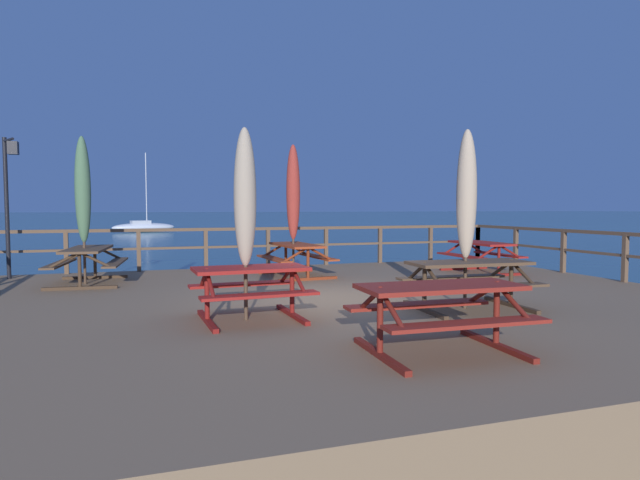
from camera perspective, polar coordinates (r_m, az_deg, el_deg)
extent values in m
plane|color=#2D5B6B|center=(9.66, 1.57, -10.68)|extent=(600.00, 600.00, 0.00)
cube|color=#846647|center=(9.58, 1.57, -8.52)|extent=(13.72, 11.05, 0.75)
cube|color=brown|center=(14.55, -5.61, 1.23)|extent=(13.42, 0.09, 0.08)
cube|color=brown|center=(14.58, -5.60, -0.63)|extent=(13.42, 0.07, 0.06)
cube|color=brown|center=(14.35, -25.61, -1.23)|extent=(0.10, 0.10, 1.05)
cube|color=brown|center=(14.23, -18.90, -1.11)|extent=(0.10, 0.10, 1.05)
cube|color=brown|center=(14.31, -12.17, -0.98)|extent=(0.10, 0.10, 1.05)
cube|color=brown|center=(14.58, -5.60, -0.83)|extent=(0.10, 0.10, 1.05)
cube|color=brown|center=(15.04, 0.65, -0.69)|extent=(0.10, 0.10, 1.05)
cube|color=brown|center=(15.66, 6.47, -0.54)|extent=(0.10, 0.10, 1.05)
cube|color=brown|center=(16.43, 11.79, -0.41)|extent=(0.10, 0.10, 1.05)
cube|color=brown|center=(17.33, 16.60, -0.28)|extent=(0.10, 0.10, 1.05)
cube|color=brown|center=(13.26, 30.02, 0.56)|extent=(0.09, 10.75, 0.08)
cube|color=brown|center=(13.29, 29.96, -1.48)|extent=(0.07, 10.75, 0.06)
cube|color=brown|center=(13.29, 29.95, -1.70)|extent=(0.10, 0.10, 1.05)
cube|color=brown|center=(14.54, 24.68, -1.15)|extent=(0.10, 0.10, 1.05)
cube|color=brown|center=(15.89, 20.28, -0.68)|extent=(0.10, 0.10, 1.05)
cube|color=brown|center=(17.33, 16.60, -0.28)|extent=(0.10, 0.10, 1.05)
cube|color=maroon|center=(7.71, -7.47, -3.08)|extent=(1.65, 0.84, 0.05)
cube|color=maroon|center=(7.21, -6.40, -5.93)|extent=(1.62, 0.36, 0.04)
cube|color=maroon|center=(8.29, -8.36, -4.72)|extent=(1.62, 0.36, 0.04)
cube|color=maroon|center=(7.70, -12.01, -8.49)|extent=(0.15, 1.40, 0.06)
cylinder|color=maroon|center=(7.64, -12.05, -5.99)|extent=(0.07, 0.07, 0.74)
cylinder|color=maroon|center=(7.34, -11.72, -4.64)|extent=(0.09, 0.63, 0.37)
cylinder|color=maroon|center=(7.88, -12.38, -4.09)|extent=(0.09, 0.63, 0.37)
cube|color=maroon|center=(7.99, -3.01, -7.98)|extent=(0.15, 1.40, 0.06)
cylinder|color=maroon|center=(7.93, -3.02, -5.58)|extent=(0.07, 0.07, 0.74)
cylinder|color=maroon|center=(7.63, -2.38, -4.26)|extent=(0.09, 0.63, 0.37)
cylinder|color=maroon|center=(8.16, -3.64, -3.76)|extent=(0.09, 0.63, 0.37)
cube|color=#993819|center=(12.50, -2.57, -0.55)|extent=(0.90, 1.93, 0.05)
cube|color=#993819|center=(12.72, -0.19, -1.83)|extent=(0.43, 1.89, 0.04)
cube|color=#993819|center=(12.34, -5.01, -2.01)|extent=(0.43, 1.89, 0.04)
cube|color=maroon|center=(11.86, -1.29, -4.21)|extent=(1.40, 0.19, 0.06)
cylinder|color=maroon|center=(11.82, -1.29, -2.58)|extent=(0.07, 0.07, 0.74)
cylinder|color=maroon|center=(11.91, -0.04, -1.47)|extent=(0.63, 0.10, 0.37)
cylinder|color=maroon|center=(11.70, -2.57, -1.56)|extent=(0.63, 0.10, 0.37)
cube|color=maroon|center=(13.27, -3.69, -3.40)|extent=(1.40, 0.19, 0.06)
cylinder|color=maroon|center=(13.24, -3.69, -1.93)|extent=(0.07, 0.07, 0.74)
cylinder|color=maroon|center=(13.31, -2.56, -0.95)|extent=(0.63, 0.10, 0.37)
cylinder|color=maroon|center=(13.13, -4.85, -1.02)|extent=(0.63, 0.10, 0.37)
cube|color=brown|center=(8.78, 15.74, -2.39)|extent=(1.95, 0.84, 0.05)
cube|color=brown|center=(8.35, 17.71, -4.80)|extent=(1.93, 0.37, 0.04)
cube|color=brown|center=(9.29, 13.90, -3.90)|extent=(1.93, 0.37, 0.04)
cube|color=#432F1F|center=(8.50, 11.14, -7.34)|extent=(0.14, 1.40, 0.06)
cylinder|color=#432F1F|center=(8.45, 11.16, -5.08)|extent=(0.07, 0.07, 0.74)
cylinder|color=#432F1F|center=(8.17, 12.07, -3.82)|extent=(0.08, 0.63, 0.37)
cylinder|color=#432F1F|center=(8.67, 10.34, -3.39)|extent=(0.08, 0.63, 0.37)
cube|color=#432F1F|center=(9.30, 19.79, -6.55)|extent=(0.14, 1.40, 0.06)
cylinder|color=#432F1F|center=(9.25, 19.83, -4.48)|extent=(0.07, 0.07, 0.74)
cylinder|color=#432F1F|center=(9.00, 20.90, -3.31)|extent=(0.08, 0.63, 0.37)
cylinder|color=#432F1F|center=(9.45, 18.87, -2.95)|extent=(0.08, 0.63, 0.37)
cube|color=brown|center=(12.31, -23.71, -0.90)|extent=(0.93, 2.09, 0.05)
cube|color=brown|center=(12.25, -21.10, -2.27)|extent=(0.45, 2.05, 0.04)
cube|color=brown|center=(12.45, -26.22, -2.31)|extent=(0.45, 2.05, 0.04)
cube|color=#432F1F|center=(11.56, -24.37, -4.72)|extent=(1.40, 0.20, 0.06)
cylinder|color=#432F1F|center=(11.52, -24.42, -3.05)|extent=(0.07, 0.07, 0.74)
cylinder|color=#432F1F|center=(11.45, -23.07, -1.95)|extent=(0.63, 0.11, 0.37)
cylinder|color=#432F1F|center=(11.56, -25.81, -1.97)|extent=(0.63, 0.11, 0.37)
cube|color=#432F1F|center=(13.20, -22.99, -3.71)|extent=(1.40, 0.20, 0.06)
cylinder|color=#432F1F|center=(13.16, -23.02, -2.24)|extent=(0.07, 0.07, 0.74)
cylinder|color=#432F1F|center=(13.10, -21.84, -1.27)|extent=(0.63, 0.11, 0.37)
cylinder|color=#432F1F|center=(13.19, -24.24, -1.29)|extent=(0.63, 0.11, 0.37)
cube|color=maroon|center=(13.78, 16.88, -0.32)|extent=(0.77, 1.80, 0.05)
cube|color=maroon|center=(14.13, 18.71, -1.48)|extent=(0.29, 1.80, 0.04)
cube|color=maroon|center=(13.49, 14.92, -1.65)|extent=(0.29, 1.80, 0.04)
cube|color=maroon|center=(13.27, 18.63, -3.58)|extent=(1.40, 0.09, 0.06)
cylinder|color=maroon|center=(13.23, 18.66, -2.11)|extent=(0.07, 0.07, 0.74)
cylinder|color=maroon|center=(13.38, 19.64, -1.13)|extent=(0.63, 0.06, 0.37)
cylinder|color=maroon|center=(13.04, 17.70, -1.20)|extent=(0.63, 0.06, 0.37)
cube|color=maroon|center=(14.43, 15.18, -2.96)|extent=(1.40, 0.09, 0.06)
cylinder|color=maroon|center=(14.40, 15.20, -1.61)|extent=(0.07, 0.07, 0.74)
cylinder|color=maroon|center=(14.54, 16.13, -0.71)|extent=(0.63, 0.06, 0.37)
cylinder|color=maroon|center=(14.23, 14.27, -0.77)|extent=(0.63, 0.06, 0.37)
cube|color=maroon|center=(6.06, 12.85, -4.93)|extent=(1.83, 0.81, 0.05)
cube|color=maroon|center=(5.64, 15.63, -8.69)|extent=(1.82, 0.33, 0.04)
cube|color=maroon|center=(6.60, 10.40, -6.85)|extent=(1.82, 0.33, 0.04)
cube|color=maroon|center=(5.89, 6.44, -12.16)|extent=(0.12, 1.40, 0.06)
cylinder|color=maroon|center=(5.81, 6.47, -8.93)|extent=(0.07, 0.07, 0.74)
cylinder|color=maroon|center=(5.52, 7.63, -7.28)|extent=(0.07, 0.63, 0.37)
cylinder|color=maroon|center=(6.02, 5.43, -6.36)|extent=(0.07, 0.63, 0.37)
cube|color=maroon|center=(6.58, 18.37, -10.65)|extent=(0.12, 1.40, 0.06)
cylinder|color=maroon|center=(6.51, 18.43, -7.75)|extent=(0.07, 0.07, 0.74)
cylinder|color=maroon|center=(6.25, 19.95, -6.19)|extent=(0.07, 0.63, 0.37)
cylinder|color=maroon|center=(6.70, 17.09, -5.49)|extent=(0.07, 0.63, 0.37)
cylinder|color=#4C3828|center=(7.65, -8.03, 1.11)|extent=(0.06, 0.06, 2.61)
ellipsoid|color=tan|center=(7.65, -8.06, 4.57)|extent=(0.32, 0.32, 1.98)
cylinder|color=#685B4C|center=(7.65, -8.05, 3.45)|extent=(0.21, 0.21, 0.05)
cone|color=#4C3828|center=(7.72, -8.12, 11.36)|extent=(0.10, 0.10, 0.14)
cylinder|color=#4C3828|center=(12.45, -2.90, 2.76)|extent=(0.06, 0.06, 2.93)
ellipsoid|color=#A33328|center=(12.45, -2.90, 5.14)|extent=(0.32, 0.32, 2.22)
cylinder|color=maroon|center=(12.45, -2.90, 4.38)|extent=(0.21, 0.21, 0.05)
cone|color=#4C3828|center=(12.53, -2.92, 9.79)|extent=(0.10, 0.10, 0.14)
cylinder|color=#4C3828|center=(8.79, 15.42, 1.64)|extent=(0.06, 0.06, 2.71)
ellipsoid|color=tan|center=(8.79, 15.47, 4.76)|extent=(0.32, 0.32, 2.06)
cylinder|color=#71614F|center=(8.79, 15.46, 3.76)|extent=(0.21, 0.21, 0.05)
cone|color=#4C3828|center=(8.86, 15.58, 10.88)|extent=(0.10, 0.10, 0.14)
cylinder|color=#4C3828|center=(12.26, -24.08, 2.52)|extent=(0.06, 0.06, 2.95)
ellipsoid|color=#4C704C|center=(12.27, -24.14, 4.96)|extent=(0.32, 0.32, 2.25)
cylinder|color=#2D432D|center=(12.26, -24.12, 4.18)|extent=(0.21, 0.21, 0.05)
cone|color=#4C3828|center=(12.34, -24.26, 9.72)|extent=(0.10, 0.10, 0.14)
cylinder|color=black|center=(13.96, -30.61, 2.92)|extent=(0.09, 0.09, 3.20)
cylinder|color=black|center=(13.78, -30.47, 9.26)|extent=(0.32, 0.51, 0.06)
cube|color=black|center=(13.50, -30.10, 8.55)|extent=(0.20, 0.20, 0.28)
sphere|color=#F4E08C|center=(13.50, -30.10, 8.55)|extent=(0.14, 0.14, 0.14)
ellipsoid|color=silver|center=(54.66, -18.40, 1.29)|extent=(6.23, 3.11, 0.90)
cube|color=silver|center=(54.57, -18.72, 1.81)|extent=(2.01, 1.50, 0.36)
cylinder|color=silver|center=(54.73, -18.17, 5.25)|extent=(0.10, 0.10, 7.00)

